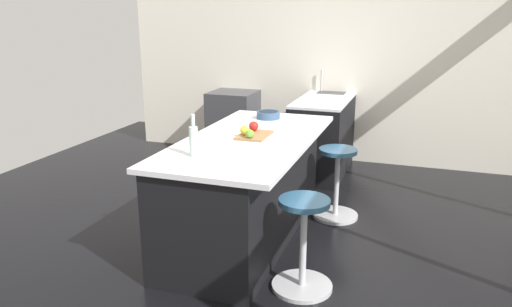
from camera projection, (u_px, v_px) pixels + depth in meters
ground_plane at (278, 236)px, 4.37m from camera, size 7.48×7.48×0.00m
interior_partition_left at (336, 51)px, 6.34m from camera, size 0.12×5.75×2.87m
sink_cabinet at (328, 130)px, 6.30m from camera, size 1.89×0.60×1.20m
oven_range at (234, 124)px, 6.70m from camera, size 0.60×0.61×0.89m
kitchen_island at (245, 187)px, 4.26m from camera, size 2.15×1.01×0.91m
stool_by_window at (336, 185)px, 4.71m from camera, size 0.44×0.44×0.69m
stool_middle at (303, 247)px, 3.47m from camera, size 0.44×0.44×0.69m
cutting_board at (254, 135)px, 4.15m from camera, size 0.36×0.24×0.02m
apple_red at (254, 126)px, 4.25m from camera, size 0.08×0.08×0.08m
apple_yellow at (245, 130)px, 4.11m from camera, size 0.08×0.08×0.08m
apple_green at (250, 134)px, 4.01m from camera, size 0.07×0.07×0.07m
water_bottle at (194, 140)px, 3.56m from camera, size 0.06×0.06×0.31m
fruit_bowl at (268, 115)px, 4.84m from camera, size 0.23×0.23×0.07m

